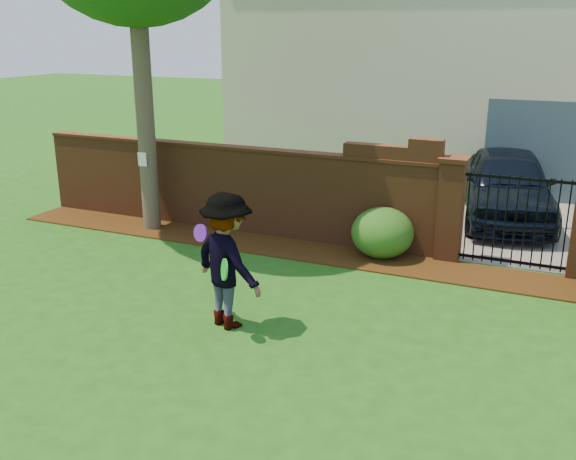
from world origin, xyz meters
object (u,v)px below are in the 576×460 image
at_px(frisbee_green, 224,270).
at_px(man, 225,261).
at_px(car, 508,188).
at_px(frisbee_purple, 200,233).

bearing_deg(frisbee_green, man, 118.47).
relative_size(car, man, 2.34).
xyz_separation_m(man, frisbee_purple, (-0.37, 0.01, 0.36)).
xyz_separation_m(frisbee_purple, frisbee_green, (0.54, -0.32, -0.34)).
bearing_deg(frisbee_green, car, 68.06).
xyz_separation_m(man, frisbee_green, (0.17, -0.31, 0.02)).
xyz_separation_m(car, frisbee_purple, (-3.43, -6.83, 0.55)).
height_order(car, man, man).
bearing_deg(car, man, -124.83).
height_order(man, frisbee_green, man).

